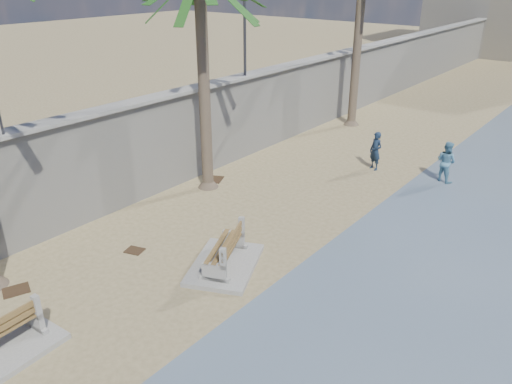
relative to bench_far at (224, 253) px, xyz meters
The scene contains 9 objects.
ground_plane 4.51m from the bench_far, 94.94° to the right, with size 140.00×140.00×0.00m, color #8E7C57.
seawall 16.56m from the bench_far, 109.78° to the left, with size 0.45×70.00×3.50m, color gray.
wall_cap 16.79m from the bench_far, 109.78° to the left, with size 0.80×70.00×0.12m, color gray.
bench_far is the anchor object (origin of this frame).
person_a 9.60m from the bench_far, 90.81° to the left, with size 0.67×0.46×1.86m, color #142237.
person_b 10.49m from the bench_far, 75.55° to the left, with size 0.88×0.68×1.83m, color teal.
debris_b 5.59m from the bench_far, 129.22° to the right, with size 0.66×0.53×0.03m, color #382616.
debris_c 6.47m from the bench_far, 135.52° to the left, with size 0.73×0.58×0.03m, color #382616.
debris_d 2.94m from the bench_far, 158.69° to the right, with size 0.53×0.42×0.03m, color #382616.
Camera 1 is at (8.64, -4.42, 7.78)m, focal length 35.00 mm.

